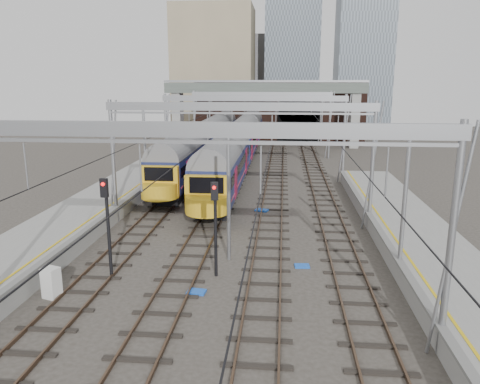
# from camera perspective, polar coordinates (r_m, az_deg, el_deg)

# --- Properties ---
(ground) EXTENTS (160.00, 160.00, 0.00)m
(ground) POSITION_cam_1_polar(r_m,az_deg,el_deg) (22.99, -1.93, -10.02)
(ground) COLOR #38332D
(ground) RESTS_ON ground
(platform_left) EXTENTS (4.32, 55.00, 1.12)m
(platform_left) POSITION_cam_1_polar(r_m,az_deg,el_deg) (28.07, -22.44, -5.45)
(platform_left) COLOR gray
(platform_left) RESTS_ON ground
(platform_right) EXTENTS (4.32, 47.00, 1.12)m
(platform_right) POSITION_cam_1_polar(r_m,az_deg,el_deg) (22.51, 24.65, -10.30)
(platform_right) COLOR gray
(platform_right) RESTS_ON ground
(tracks) EXTENTS (14.40, 80.00, 0.22)m
(tracks) POSITION_cam_1_polar(r_m,az_deg,el_deg) (37.16, 0.96, -0.81)
(tracks) COLOR #4C3828
(tracks) RESTS_ON ground
(overhead_line) EXTENTS (16.80, 80.00, 8.00)m
(overhead_line) POSITION_cam_1_polar(r_m,az_deg,el_deg) (42.57, 1.67, 9.93)
(overhead_line) COLOR gray
(overhead_line) RESTS_ON ground
(retaining_wall) EXTENTS (28.00, 2.75, 9.00)m
(retaining_wall) POSITION_cam_1_polar(r_m,az_deg,el_deg) (73.02, 4.33, 9.58)
(retaining_wall) COLOR #321C16
(retaining_wall) RESTS_ON ground
(overbridge) EXTENTS (28.00, 3.00, 9.25)m
(overbridge) POSITION_cam_1_polar(r_m,az_deg,el_deg) (67.00, 3.05, 11.77)
(overbridge) COLOR gray
(overbridge) RESTS_ON ground
(city_skyline) EXTENTS (37.50, 27.50, 60.00)m
(city_skyline) POSITION_cam_1_polar(r_m,az_deg,el_deg) (91.75, 5.58, 18.30)
(city_skyline) COLOR tan
(city_skyline) RESTS_ON ground
(train_main) EXTENTS (2.92, 67.45, 4.98)m
(train_main) POSITION_cam_1_polar(r_m,az_deg,el_deg) (62.36, 0.95, 7.33)
(train_main) COLOR black
(train_main) RESTS_ON ground
(train_second) EXTENTS (2.81, 48.67, 4.83)m
(train_second) POSITION_cam_1_polar(r_m,az_deg,el_deg) (57.09, -3.53, 6.68)
(train_second) COLOR black
(train_second) RESTS_ON ground
(signal_near_left) EXTENTS (0.36, 0.47, 4.86)m
(signal_near_left) POSITION_cam_1_polar(r_m,az_deg,el_deg) (22.45, -15.91, -2.81)
(signal_near_left) COLOR black
(signal_near_left) RESTS_ON ground
(signal_near_centre) EXTENTS (0.36, 0.46, 4.65)m
(signal_near_centre) POSITION_cam_1_polar(r_m,az_deg,el_deg) (21.80, -3.04, -3.09)
(signal_near_centre) COLOR black
(signal_near_centre) RESTS_ON ground
(relay_cabinet) EXTENTS (0.82, 0.75, 1.35)m
(relay_cabinet) POSITION_cam_1_polar(r_m,az_deg,el_deg) (22.02, -22.01, -10.22)
(relay_cabinet) COLOR silver
(relay_cabinet) RESTS_ON ground
(equip_cover_a) EXTENTS (0.86, 0.65, 0.09)m
(equip_cover_a) POSITION_cam_1_polar(r_m,az_deg,el_deg) (21.22, -5.34, -12.02)
(equip_cover_a) COLOR blue
(equip_cover_a) RESTS_ON ground
(equip_cover_b) EXTENTS (1.05, 0.87, 0.11)m
(equip_cover_b) POSITION_cam_1_polar(r_m,az_deg,el_deg) (33.76, 2.66, -2.23)
(equip_cover_b) COLOR blue
(equip_cover_b) RESTS_ON ground
(equip_cover_c) EXTENTS (0.78, 0.58, 0.09)m
(equip_cover_c) POSITION_cam_1_polar(r_m,az_deg,el_deg) (24.06, 7.56, -8.92)
(equip_cover_c) COLOR blue
(equip_cover_c) RESTS_ON ground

